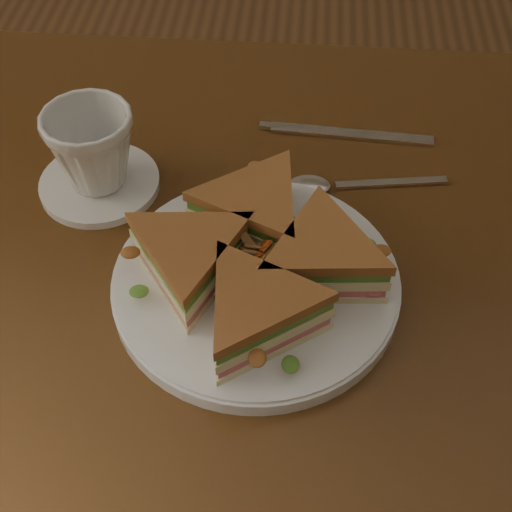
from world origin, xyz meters
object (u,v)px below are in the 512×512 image
object	(u,v)px
table	(275,311)
sandwich_wedges	(256,259)
plate	(256,283)
knife	(340,133)
coffee_cup	(92,149)
spoon	(330,185)
saucer	(100,184)

from	to	relation	value
table	sandwich_wedges	size ratio (longest dim) A/B	4.24
plate	table	bearing A→B (deg)	68.18
knife	table	bearing A→B (deg)	-104.31
coffee_cup	sandwich_wedges	bearing A→B (deg)	-41.28
plate	spoon	size ratio (longest dim) A/B	1.58
table	knife	xyz separation A→B (m)	(0.07, 0.20, 0.10)
plate	sandwich_wedges	distance (m)	0.04
table	saucer	bearing A→B (deg)	157.15
table	coffee_cup	size ratio (longest dim) A/B	12.07
sandwich_wedges	spoon	bearing A→B (deg)	64.79
knife	saucer	world-z (taller)	saucer
saucer	plate	bearing A→B (deg)	-35.25
sandwich_wedges	spoon	xyz separation A→B (m)	(0.07, 0.15, -0.04)
sandwich_wedges	spoon	size ratio (longest dim) A/B	1.55
coffee_cup	spoon	bearing A→B (deg)	-1.84
knife	saucer	size ratio (longest dim) A/B	1.57
sandwich_wedges	coffee_cup	bearing A→B (deg)	144.75
table	coffee_cup	xyz separation A→B (m)	(-0.21, 0.09, 0.16)
table	sandwich_wedges	distance (m)	0.15
table	saucer	world-z (taller)	saucer
knife	spoon	bearing A→B (deg)	-93.40
table	spoon	size ratio (longest dim) A/B	6.56
sandwich_wedges	table	bearing A→B (deg)	68.18
plate	knife	bearing A→B (deg)	71.38
knife	coffee_cup	distance (m)	0.30
table	knife	size ratio (longest dim) A/B	5.57
saucer	table	bearing A→B (deg)	-22.85
knife	coffee_cup	world-z (taller)	coffee_cup
saucer	coffee_cup	bearing A→B (deg)	-90.00
coffee_cup	knife	bearing A→B (deg)	16.72
coffee_cup	saucer	bearing A→B (deg)	83.98
spoon	table	bearing A→B (deg)	-125.35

